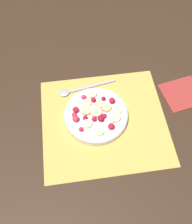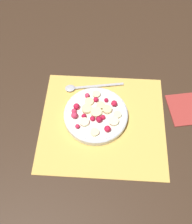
{
  "view_description": "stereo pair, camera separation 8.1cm",
  "coord_description": "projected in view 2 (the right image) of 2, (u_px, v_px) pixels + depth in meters",
  "views": [
    {
      "loc": [
        -0.08,
        -0.39,
        0.74
      ],
      "look_at": [
        -0.02,
        0.02,
        0.04
      ],
      "focal_mm": 40.0,
      "sensor_mm": 36.0,
      "label": 1
    },
    {
      "loc": [
        -0.0,
        -0.39,
        0.74
      ],
      "look_at": [
        -0.02,
        0.02,
        0.04
      ],
      "focal_mm": 40.0,
      "sensor_mm": 36.0,
      "label": 2
    }
  ],
  "objects": [
    {
      "name": "fruit_bowl",
      "position": [
        96.0,
        114.0,
        0.83
      ],
      "size": [
        0.21,
        0.21,
        0.05
      ],
      "color": "silver",
      "rests_on": "placemat"
    },
    {
      "name": "placemat",
      "position": [
        103.0,
        122.0,
        0.83
      ],
      "size": [
        0.41,
        0.38,
        0.01
      ],
      "color": "#E0B251",
      "rests_on": "ground_plane"
    },
    {
      "name": "spoon",
      "position": [
        82.0,
        87.0,
        0.9
      ],
      "size": [
        0.21,
        0.06,
        0.01
      ],
      "rotation": [
        0.0,
        0.0,
        3.31
      ],
      "color": "#B2B2B7",
      "rests_on": "placemat"
    },
    {
      "name": "napkin",
      "position": [
        189.0,
        108.0,
        0.86
      ],
      "size": [
        0.16,
        0.15,
        0.01
      ],
      "color": "#A3332D",
      "rests_on": "ground_plane"
    },
    {
      "name": "ground_plane",
      "position": [
        103.0,
        123.0,
        0.84
      ],
      "size": [
        3.0,
        3.0,
        0.0
      ],
      "primitive_type": "plane",
      "color": "#382619"
    }
  ]
}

